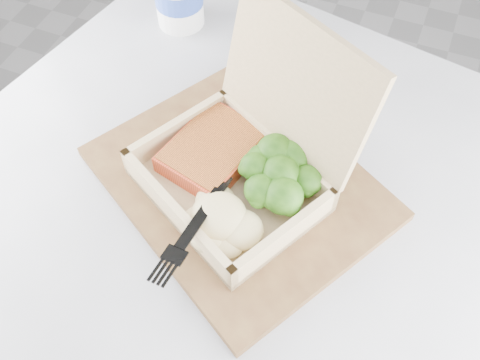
% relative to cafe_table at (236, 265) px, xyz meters
% --- Properties ---
extents(floor, '(4.00, 4.00, 0.00)m').
position_rel_cafe_table_xyz_m(floor, '(0.18, 0.63, -0.54)').
color(floor, '#9A9A9F').
rests_on(floor, ground).
extents(cafe_table, '(0.94, 0.94, 0.73)m').
position_rel_cafe_table_xyz_m(cafe_table, '(0.00, 0.00, 0.00)').
color(cafe_table, black).
rests_on(cafe_table, floor).
extents(serving_tray, '(0.44, 0.42, 0.01)m').
position_rel_cafe_table_xyz_m(serving_tray, '(-0.00, 0.02, 0.20)').
color(serving_tray, brown).
rests_on(serving_tray, cafe_table).
extents(takeout_container, '(0.29, 0.29, 0.20)m').
position_rel_cafe_table_xyz_m(takeout_container, '(0.01, 0.03, 0.25)').
color(takeout_container, tan).
rests_on(takeout_container, serving_tray).
extents(salmon_fillet, '(0.12, 0.14, 0.03)m').
position_rel_cafe_table_xyz_m(salmon_fillet, '(-0.05, 0.04, 0.23)').
color(salmon_fillet, '#D54729').
rests_on(salmon_fillet, takeout_container).
extents(broccoli_pile, '(0.11, 0.11, 0.04)m').
position_rel_cafe_table_xyz_m(broccoli_pile, '(0.05, 0.03, 0.23)').
color(broccoli_pile, '#3D781A').
rests_on(broccoli_pile, takeout_container).
extents(mashed_potatoes, '(0.11, 0.09, 0.04)m').
position_rel_cafe_table_xyz_m(mashed_potatoes, '(0.00, -0.05, 0.23)').
color(mashed_potatoes, beige).
rests_on(mashed_potatoes, takeout_container).
extents(plastic_fork, '(0.03, 0.17, 0.02)m').
position_rel_cafe_table_xyz_m(plastic_fork, '(-0.01, -0.04, 0.25)').
color(plastic_fork, black).
rests_on(plastic_fork, mashed_potatoes).
extents(receipt, '(0.14, 0.18, 0.00)m').
position_rel_cafe_table_xyz_m(receipt, '(0.05, 0.22, 0.19)').
color(receipt, white).
rests_on(receipt, cafe_table).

